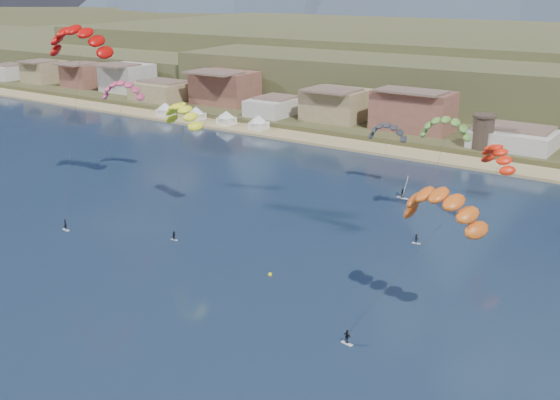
% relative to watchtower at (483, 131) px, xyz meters
% --- Properties ---
extents(ground, '(2400.00, 2400.00, 0.00)m').
position_rel_watchtower_xyz_m(ground, '(-5.00, -114.00, -6.37)').
color(ground, black).
rests_on(ground, ground).
extents(beach, '(2200.00, 12.00, 0.90)m').
position_rel_watchtower_xyz_m(beach, '(-5.00, -8.00, -6.12)').
color(beach, tan).
rests_on(beach, ground).
extents(town, '(400.00, 24.00, 12.00)m').
position_rel_watchtower_xyz_m(town, '(-45.00, 8.00, 1.63)').
color(town, beige).
rests_on(town, ground).
extents(watchtower, '(5.82, 5.82, 8.60)m').
position_rel_watchtower_xyz_m(watchtower, '(0.00, 0.00, 0.00)').
color(watchtower, '#47382D').
rests_on(watchtower, ground).
extents(beach_tents, '(43.40, 6.40, 5.00)m').
position_rel_watchtower_xyz_m(beach_tents, '(-81.25, -8.00, -2.66)').
color(beach_tents, white).
rests_on(beach_tents, ground).
extents(kitesurfer_red, '(18.64, 20.06, 37.11)m').
position_rel_watchtower_xyz_m(kitesurfer_red, '(-54.22, -77.25, 25.68)').
color(kitesurfer_red, silver).
rests_on(kitesurfer_red, ground).
extents(kitesurfer_yellow, '(12.69, 14.52, 23.51)m').
position_rel_watchtower_xyz_m(kitesurfer_yellow, '(-31.31, -74.33, 13.35)').
color(kitesurfer_yellow, silver).
rests_on(kitesurfer_yellow, ground).
extents(kitesurfer_orange, '(14.28, 13.76, 21.26)m').
position_rel_watchtower_xyz_m(kitesurfer_orange, '(23.43, -88.98, 10.72)').
color(kitesurfer_orange, silver).
rests_on(kitesurfer_orange, ground).
extents(kitesurfer_green, '(9.63, 12.51, 21.31)m').
position_rel_watchtower_xyz_m(kitesurfer_green, '(10.04, -53.77, 12.17)').
color(kitesurfer_green, silver).
rests_on(kitesurfer_green, ground).
extents(distant_kite_pink, '(10.25, 7.69, 23.36)m').
position_rel_watchtower_xyz_m(distant_kite_pink, '(-57.89, -63.98, 14.13)').
color(distant_kite_pink, '#262626').
rests_on(distant_kite_pink, ground).
extents(distant_kite_dark, '(8.93, 6.16, 15.89)m').
position_rel_watchtower_xyz_m(distant_kite_dark, '(-8.36, -37.41, 6.38)').
color(distant_kite_dark, '#262626').
rests_on(distant_kite_dark, ground).
extents(distant_kite_orange, '(9.11, 9.68, 17.20)m').
position_rel_watchtower_xyz_m(distant_kite_orange, '(18.17, -49.34, 7.54)').
color(distant_kite_orange, '#262626').
rests_on(distant_kite_orange, ground).
extents(windsurfer, '(2.63, 2.89, 4.50)m').
position_rel_watchtower_xyz_m(windsurfer, '(-1.97, -42.11, -4.94)').
color(windsurfer, silver).
rests_on(windsurfer, ground).
extents(buoy, '(0.63, 0.63, 0.63)m').
position_rel_watchtower_xyz_m(buoy, '(-2.95, -87.62, -6.26)').
color(buoy, yellow).
rests_on(buoy, ground).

